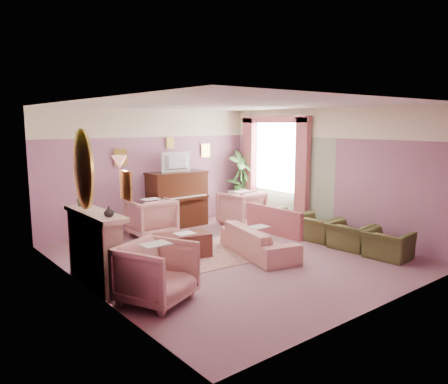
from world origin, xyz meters
TOP-DOWN VIEW (x-y plane):
  - floor at (0.00, 0.00)m, footprint 5.50×6.00m
  - ceiling at (0.00, 0.00)m, footprint 5.50×6.00m
  - wall_back at (0.00, 3.00)m, footprint 5.50×0.02m
  - wall_front at (0.00, -3.00)m, footprint 5.50×0.02m
  - wall_left at (-2.75, 0.00)m, footprint 0.02×6.00m
  - wall_right at (2.75, 0.00)m, footprint 0.02×6.00m
  - picture_rail_band at (0.00, 2.99)m, footprint 5.50×0.01m
  - stripe_panel at (2.73, 1.30)m, footprint 0.01×3.00m
  - fireplace_surround at (-2.59, 0.20)m, footprint 0.30×1.40m
  - fireplace_inset at (-2.49, 0.20)m, footprint 0.18×0.72m
  - fire_ember at (-2.45, 0.20)m, footprint 0.06×0.54m
  - mantel_shelf at (-2.56, 0.20)m, footprint 0.40×1.55m
  - hearth at (-2.39, 0.20)m, footprint 0.55×1.50m
  - mirror_frame at (-2.70, 0.20)m, footprint 0.04×0.72m
  - mirror_glass at (-2.67, 0.20)m, footprint 0.01×0.60m
  - sconce_shade at (-2.62, -0.85)m, footprint 0.20×0.20m
  - piano at (0.50, 2.68)m, footprint 1.40×0.60m
  - piano_keyshelf at (0.50, 2.33)m, footprint 1.30×0.12m
  - piano_keys at (0.50, 2.33)m, footprint 1.20×0.08m
  - piano_top at (0.50, 2.68)m, footprint 1.45×0.65m
  - television at (0.50, 2.63)m, footprint 0.80×0.12m
  - print_back_left at (-0.80, 2.96)m, footprint 0.30×0.03m
  - print_back_right at (1.55, 2.96)m, footprint 0.26×0.03m
  - print_back_mid at (0.50, 2.96)m, footprint 0.22×0.03m
  - print_left_wall at (-2.71, -1.20)m, footprint 0.03×0.28m
  - window_blind at (2.70, 1.55)m, footprint 0.03×1.40m
  - curtain_left at (2.62, 0.63)m, footprint 0.16×0.34m
  - curtain_right at (2.62, 2.47)m, footprint 0.16×0.34m
  - pelmet at (2.62, 1.55)m, footprint 0.16×2.20m
  - mantel_plant at (-2.55, 0.75)m, footprint 0.16×0.16m
  - mantel_vase at (-2.55, -0.30)m, footprint 0.16×0.16m
  - area_rug at (-0.67, 0.46)m, footprint 2.67×2.04m
  - coffee_table at (-0.78, 0.52)m, footprint 1.09×0.71m
  - table_paper at (-0.73, 0.52)m, footprint 0.35×0.28m
  - sofa at (0.44, -0.22)m, footprint 0.63×1.89m
  - sofa_throw at (0.84, -0.22)m, footprint 0.10×1.43m
  - floral_armchair_left at (-0.46, 2.25)m, footprint 0.90×0.90m
  - floral_armchair_right at (1.79, 1.81)m, footprint 0.90×0.90m
  - floral_armchair_front at (-2.18, -0.96)m, footprint 0.90×0.90m
  - olive_chair_a at (2.13, -1.89)m, footprint 0.56×0.80m
  - olive_chair_b at (2.13, -1.07)m, footprint 0.56×0.80m
  - olive_chair_c at (2.13, -0.25)m, footprint 0.56×0.80m
  - olive_chair_d at (2.13, 0.57)m, footprint 0.56×0.80m
  - side_table at (2.37, 2.64)m, footprint 0.52×0.52m
  - side_plant_big at (2.37, 2.64)m, footprint 0.30×0.30m
  - side_plant_small at (2.49, 2.54)m, footprint 0.16×0.16m
  - palm_pot at (2.42, 2.55)m, footprint 0.34×0.34m
  - palm_plant at (2.42, 2.55)m, footprint 0.76×0.76m

SIDE VIEW (x-z plane):
  - floor at x=0.00m, z-range -0.01..0.01m
  - area_rug at x=-0.67m, z-range 0.00..0.01m
  - hearth at x=-2.39m, z-range 0.00..0.02m
  - palm_pot at x=2.42m, z-range 0.00..0.34m
  - fire_ember at x=-2.45m, z-range 0.17..0.27m
  - coffee_table at x=-0.78m, z-range 0.00..0.45m
  - olive_chair_a at x=2.13m, z-range 0.00..0.69m
  - olive_chair_b at x=2.13m, z-range 0.00..0.69m
  - olive_chair_c at x=2.13m, z-range 0.00..0.69m
  - olive_chair_d at x=2.13m, z-range 0.00..0.69m
  - side_table at x=2.37m, z-range 0.00..0.70m
  - sofa at x=0.44m, z-range 0.00..0.76m
  - fireplace_inset at x=-2.49m, z-range 0.06..0.74m
  - table_paper at x=-0.73m, z-range 0.45..0.46m
  - floral_armchair_left at x=-0.46m, z-range 0.00..0.94m
  - floral_armchair_right at x=1.79m, z-range 0.00..0.94m
  - floral_armchair_front at x=-2.18m, z-range 0.00..0.94m
  - fireplace_surround at x=-2.59m, z-range 0.00..1.10m
  - sofa_throw at x=0.84m, z-range 0.34..0.86m
  - piano at x=0.50m, z-range 0.00..1.30m
  - piano_keyshelf at x=0.50m, z-range 0.69..0.75m
  - piano_keys at x=0.50m, z-range 0.75..0.77m
  - side_plant_small at x=2.49m, z-range 0.70..0.98m
  - side_plant_big at x=2.37m, z-range 0.70..1.04m
  - palm_plant at x=2.42m, z-range 0.34..1.78m
  - stripe_panel at x=2.73m, z-range 0.00..2.15m
  - mantel_shelf at x=-2.56m, z-range 1.09..1.16m
  - mantel_vase at x=-2.55m, z-range 1.15..1.31m
  - mantel_plant at x=-2.55m, z-range 1.15..1.43m
  - curtain_left at x=2.62m, z-range 0.00..2.60m
  - curtain_right at x=2.62m, z-range 0.00..2.60m
  - piano_top at x=0.50m, z-range 1.29..1.33m
  - wall_back at x=0.00m, z-range 0.00..2.80m
  - wall_front at x=0.00m, z-range 0.00..2.80m
  - wall_left at x=-2.75m, z-range 0.00..2.80m
  - wall_right at x=2.75m, z-range 0.00..2.80m
  - television at x=0.50m, z-range 1.36..1.84m
  - window_blind at x=2.70m, z-range 0.80..2.60m
  - print_back_left at x=-0.80m, z-range 1.53..1.91m
  - print_left_wall at x=-2.71m, z-range 1.54..1.90m
  - print_back_right at x=1.55m, z-range 1.61..1.95m
  - mirror_frame at x=-2.70m, z-range 1.20..2.40m
  - mirror_glass at x=-2.67m, z-range 1.27..2.33m
  - sconce_shade at x=-2.62m, z-range 1.90..2.06m
  - print_back_mid at x=0.50m, z-range 1.87..2.13m
  - picture_rail_band at x=0.00m, z-range 2.15..2.80m
  - pelmet at x=2.62m, z-range 2.48..2.64m
  - ceiling at x=0.00m, z-range 2.79..2.80m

